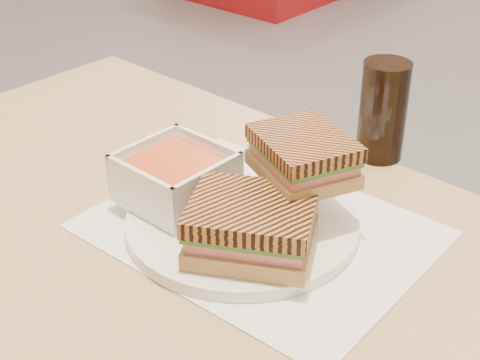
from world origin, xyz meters
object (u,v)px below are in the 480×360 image
Objects in this scene: soup_bowl at (176,179)px; panini_lower at (252,226)px; cola_glass at (383,111)px; plate at (242,222)px.

panini_lower is (0.13, -0.03, 0.00)m from soup_bowl.
soup_bowl is at bearing -115.12° from cola_glass.
cola_glass reaches higher than plate.
soup_bowl is at bearing 168.30° from panini_lower.
cola_glass is at bearing 90.89° from panini_lower.
soup_bowl is at bearing -169.51° from plate.
panini_lower is at bearing -43.46° from plate.
plate is 0.26m from cola_glass.
cola_glass is (0.13, 0.27, 0.02)m from soup_bowl.
panini_lower is 1.20× the size of cola_glass.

